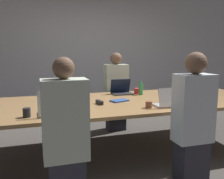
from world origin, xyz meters
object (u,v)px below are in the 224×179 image
at_px(laptop_near_midright, 168,101).
at_px(person_near_left, 66,137).
at_px(cup_near_midright, 149,105).
at_px(laptop_near_left, 55,108).
at_px(bottle_far_center, 141,89).
at_px(laptop_far_center, 121,90).
at_px(bottle_near_left, 80,100).
at_px(stapler, 99,102).
at_px(person_near_midright, 193,120).
at_px(cup_near_left, 27,113).
at_px(person_far_center, 116,93).
at_px(cup_far_center, 137,91).

distance_m(laptop_near_midright, person_near_left, 1.44).
distance_m(cup_near_midright, laptop_near_left, 1.12).
bearing_deg(bottle_far_center, laptop_near_left, -147.62).
xyz_separation_m(laptop_near_midright, laptop_near_left, (-1.37, -0.00, 0.01)).
bearing_deg(laptop_far_center, bottle_far_center, -31.74).
bearing_deg(bottle_near_left, stapler, 39.93).
distance_m(laptop_near_left, person_near_left, 0.54).
distance_m(person_near_midright, bottle_far_center, 1.38).
distance_m(laptop_near_midright, cup_near_left, 1.67).
distance_m(laptop_near_left, cup_near_left, 0.30).
xyz_separation_m(laptop_near_midright, bottle_near_left, (-1.08, 0.15, 0.05)).
height_order(cup_near_midright, laptop_far_center, laptop_far_center).
relative_size(person_near_left, stapler, 8.79).
xyz_separation_m(laptop_far_center, person_near_left, (-1.08, -1.58, -0.14)).
bearing_deg(cup_near_midright, person_near_midright, -61.10).
xyz_separation_m(bottle_far_center, stapler, (-0.80, -0.49, -0.06)).
xyz_separation_m(bottle_far_center, bottle_near_left, (-1.10, -0.74, 0.03)).
distance_m(laptop_near_midright, laptop_near_left, 1.37).
xyz_separation_m(laptop_near_left, cup_near_left, (-0.29, 0.01, -0.03)).
relative_size(person_near_midright, person_near_left, 1.03).
relative_size(cup_near_midright, cup_near_left, 0.82).
relative_size(cup_near_midright, stapler, 0.52).
bearing_deg(laptop_near_left, laptop_near_midright, -179.97).
height_order(laptop_far_center, laptop_near_left, laptop_near_left).
bearing_deg(bottle_far_center, laptop_near_midright, -91.51).
relative_size(bottle_far_center, laptop_near_left, 0.56).
height_order(laptop_far_center, cup_near_left, laptop_far_center).
bearing_deg(bottle_far_center, bottle_near_left, -146.21).
height_order(person_far_center, bottle_near_left, person_far_center).
height_order(laptop_near_midright, person_far_center, person_far_center).
bearing_deg(person_near_midright, bottle_far_center, -90.07).
height_order(bottle_far_center, cup_near_left, bottle_far_center).
distance_m(person_near_midright, cup_far_center, 1.46).
distance_m(cup_near_midright, stapler, 0.65).
height_order(laptop_near_midright, cup_far_center, laptop_near_midright).
bearing_deg(person_near_midright, cup_far_center, -88.88).
bearing_deg(person_far_center, bottle_near_left, -123.63).
height_order(laptop_near_midright, cup_near_midright, laptop_near_midright).
bearing_deg(laptop_far_center, stapler, -129.17).
bearing_deg(stapler, person_near_midright, -58.92).
xyz_separation_m(laptop_near_midright, person_near_left, (-1.33, -0.52, -0.14)).
bearing_deg(laptop_far_center, person_far_center, 83.28).
bearing_deg(person_near_midright, stapler, -47.79).
distance_m(laptop_near_midright, bottle_near_left, 1.09).
bearing_deg(cup_near_midright, stapler, 144.03).
bearing_deg(stapler, person_far_center, 50.47).
xyz_separation_m(person_far_center, cup_far_center, (0.19, -0.50, 0.10)).
xyz_separation_m(cup_near_midright, laptop_far_center, (0.01, 1.03, 0.03)).
height_order(laptop_far_center, person_far_center, person_far_center).
distance_m(bottle_far_center, laptop_near_left, 1.65).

